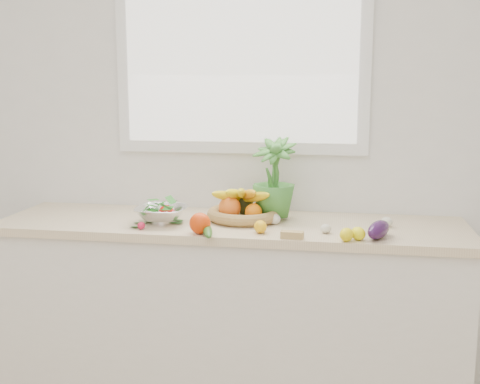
% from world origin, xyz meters
% --- Properties ---
extents(back_wall, '(4.50, 0.02, 2.70)m').
position_xyz_m(back_wall, '(0.00, 2.25, 1.35)').
color(back_wall, white).
rests_on(back_wall, ground).
extents(counter_cabinet, '(2.20, 0.58, 0.86)m').
position_xyz_m(counter_cabinet, '(0.00, 1.95, 0.43)').
color(counter_cabinet, silver).
rests_on(counter_cabinet, ground).
extents(countertop, '(2.24, 0.62, 0.04)m').
position_xyz_m(countertop, '(0.00, 1.95, 0.88)').
color(countertop, beige).
rests_on(countertop, counter_cabinet).
extents(window_frame, '(1.30, 0.03, 1.10)m').
position_xyz_m(window_frame, '(0.00, 2.23, 1.75)').
color(window_frame, white).
rests_on(window_frame, back_wall).
extents(window_pane, '(1.18, 0.01, 0.98)m').
position_xyz_m(window_pane, '(0.00, 2.21, 1.75)').
color(window_pane, white).
rests_on(window_pane, window_frame).
extents(orange_loose, '(0.11, 0.11, 0.09)m').
position_xyz_m(orange_loose, '(-0.09, 1.69, 0.95)').
color(orange_loose, '#DE3907').
rests_on(orange_loose, countertop).
extents(lemon_a, '(0.07, 0.08, 0.06)m').
position_xyz_m(lemon_a, '(0.17, 1.75, 0.93)').
color(lemon_a, '#F0AA0D').
rests_on(lemon_a, countertop).
extents(lemon_b, '(0.07, 0.08, 0.06)m').
position_xyz_m(lemon_b, '(0.55, 1.67, 0.93)').
color(lemon_b, yellow).
rests_on(lemon_b, countertop).
extents(lemon_c, '(0.09, 0.09, 0.06)m').
position_xyz_m(lemon_c, '(0.60, 1.70, 0.93)').
color(lemon_c, '#F6EB0D').
rests_on(lemon_c, countertop).
extents(apple, '(0.09, 0.09, 0.08)m').
position_xyz_m(apple, '(-0.31, 1.91, 0.94)').
color(apple, red).
rests_on(apple, countertop).
extents(ginger, '(0.10, 0.04, 0.03)m').
position_xyz_m(ginger, '(0.32, 1.68, 0.92)').
color(ginger, tan).
rests_on(ginger, countertop).
extents(garlic_a, '(0.07, 0.07, 0.05)m').
position_xyz_m(garlic_a, '(0.22, 1.93, 0.92)').
color(garlic_a, beige).
rests_on(garlic_a, countertop).
extents(garlic_b, '(0.07, 0.07, 0.05)m').
position_xyz_m(garlic_b, '(0.73, 1.96, 0.92)').
color(garlic_b, beige).
rests_on(garlic_b, countertop).
extents(garlic_c, '(0.05, 0.05, 0.04)m').
position_xyz_m(garlic_c, '(0.46, 1.80, 0.92)').
color(garlic_c, beige).
rests_on(garlic_c, countertop).
extents(eggplant, '(0.14, 0.21, 0.08)m').
position_xyz_m(eggplant, '(0.69, 1.74, 0.94)').
color(eggplant, '#30103D').
rests_on(eggplant, countertop).
extents(cucumber, '(0.10, 0.22, 0.04)m').
position_xyz_m(cucumber, '(-0.05, 1.67, 0.92)').
color(cucumber, '#2F5C1B').
rests_on(cucumber, countertop).
extents(radish, '(0.04, 0.04, 0.04)m').
position_xyz_m(radish, '(-0.37, 1.73, 0.92)').
color(radish, '#C6183D').
rests_on(radish, countertop).
extents(potted_herb, '(0.26, 0.26, 0.38)m').
position_xyz_m(potted_herb, '(0.20, 2.03, 1.11)').
color(potted_herb, '#3A7C2D').
rests_on(potted_herb, countertop).
extents(fruit_basket, '(0.40, 0.40, 0.19)m').
position_xyz_m(fruit_basket, '(0.06, 1.99, 0.95)').
color(fruit_basket, tan).
rests_on(fruit_basket, countertop).
extents(colander_with_spinach, '(0.25, 0.25, 0.13)m').
position_xyz_m(colander_with_spinach, '(-0.32, 1.86, 0.96)').
color(colander_with_spinach, white).
rests_on(colander_with_spinach, countertop).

